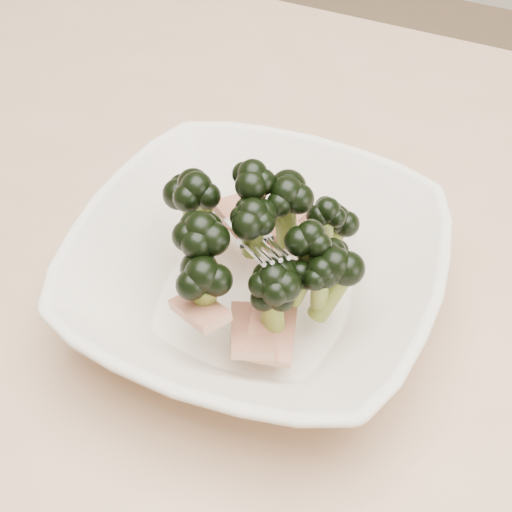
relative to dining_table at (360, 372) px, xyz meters
name	(u,v)px	position (x,y,z in m)	size (l,w,h in m)	color
dining_table	(360,372)	(0.00, 0.00, 0.00)	(1.20, 0.80, 0.75)	tan
broccoli_dish	(257,268)	(-0.08, -0.04, 0.14)	(0.27, 0.27, 0.13)	beige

